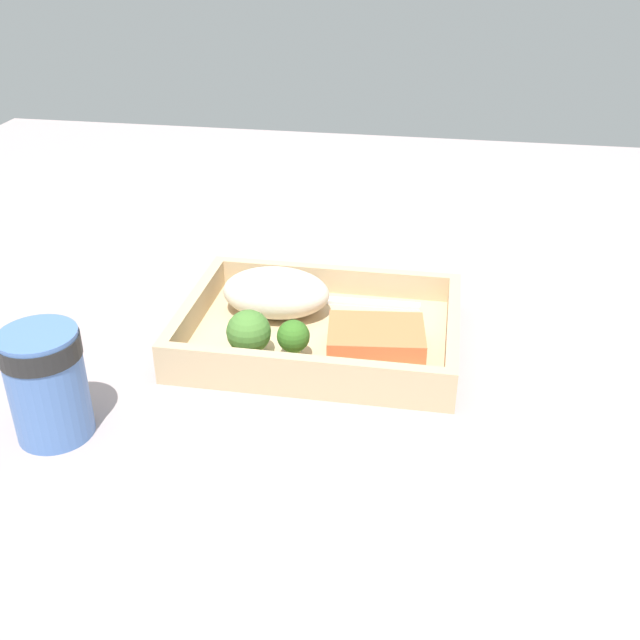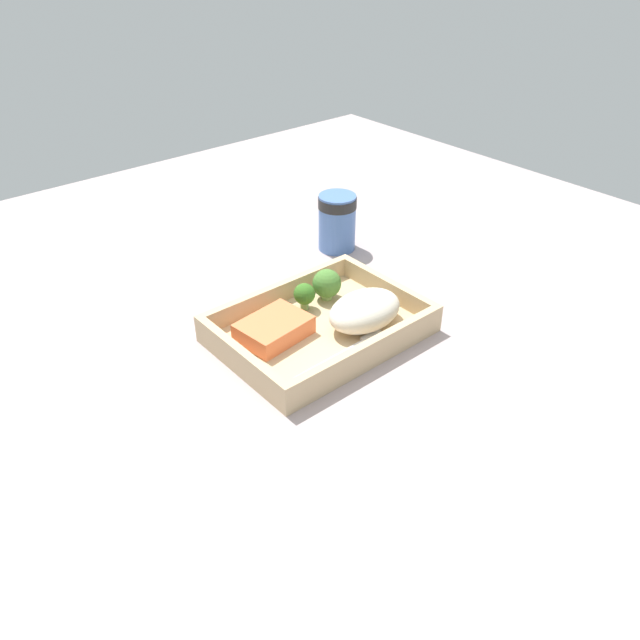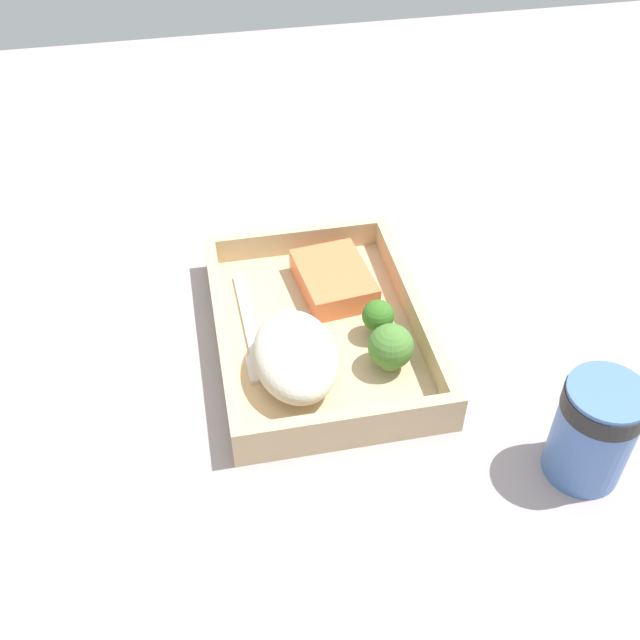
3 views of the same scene
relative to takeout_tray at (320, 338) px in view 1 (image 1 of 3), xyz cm
name	(u,v)px [view 1 (image 1 of 3)]	position (x,y,z in cm)	size (l,w,h in cm)	color
ground_plane	(320,351)	(0.00, 0.00, -1.60)	(160.00, 160.00, 2.00)	#A39293
takeout_tray	(320,338)	(0.00, 0.00, 0.00)	(28.21, 20.60, 1.20)	tan
tray_rim	(320,320)	(0.00, 0.00, 2.09)	(28.21, 20.60, 2.99)	tan
salmon_fillet	(376,340)	(-6.08, 2.69, 1.92)	(9.47, 7.04, 2.65)	#EF7342
mashed_potatoes	(276,293)	(5.39, -3.39, 3.09)	(11.57, 7.88, 4.98)	beige
broccoli_floret_1	(249,333)	(6.07, 5.55, 3.17)	(4.37, 4.37, 4.84)	#85AD60
broccoli_floret_2	(293,337)	(1.65, 5.48, 3.06)	(3.21, 3.21, 4.19)	#74A259
fork	(339,301)	(-0.96, -6.88, 0.82)	(15.84, 2.29, 0.44)	silver
paper_cup	(46,379)	(19.94, 18.87, 4.99)	(6.68, 6.68, 10.00)	#4B71B5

